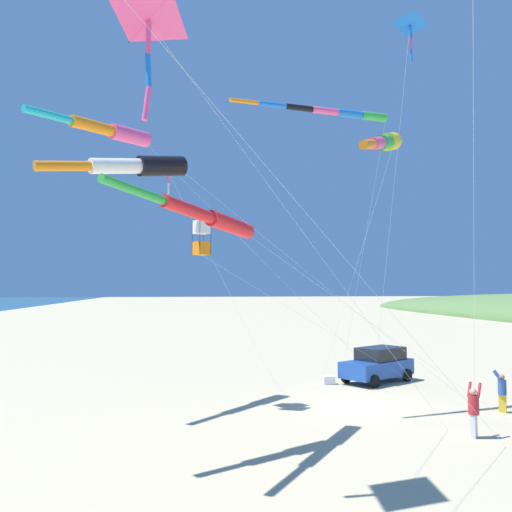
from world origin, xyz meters
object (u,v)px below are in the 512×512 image
object	(u,v)px
kite_delta_orange_high_right	(148,21)
kite_windsock_checkered_midright	(384,142)
kite_delta_white_trailing	(168,172)
kite_windsock_red_high_left	(334,112)
person_child_green_jacket	(474,408)
kite_delta_green_low_center	(409,29)
kite_windsock_black_fish_shape	(209,217)
kite_windsock_purple_drifting	(138,166)
cooler_box	(329,380)
kite_box_rainbow_low_near	(202,238)
kite_windsock_striped_overhead	(110,131)
parked_car	(378,364)
person_adult_flyer	(502,390)

from	to	relation	value
kite_delta_orange_high_right	kite_windsock_checkered_midright	bearing A→B (deg)	-153.77
kite_delta_white_trailing	kite_windsock_red_high_left	xyz separation A→B (m)	(-7.09, 1.24, 2.65)
person_child_green_jacket	kite_windsock_checkered_midright	world-z (taller)	kite_windsock_checkered_midright
kite_delta_white_trailing	kite_delta_green_low_center	size ratio (longest dim) A/B	0.71
kite_windsock_black_fish_shape	kite_windsock_purple_drifting	xyz separation A→B (m)	(2.33, 0.45, 1.52)
cooler_box	kite_box_rainbow_low_near	size ratio (longest dim) A/B	0.05
cooler_box	kite_windsock_striped_overhead	bearing A→B (deg)	15.00
kite_delta_green_low_center	cooler_box	bearing A→B (deg)	-90.88
cooler_box	kite_delta_orange_high_right	distance (m)	19.89
person_child_green_jacket	parked_car	bearing A→B (deg)	-95.60
person_adult_flyer	kite_windsock_checkered_midright	bearing A→B (deg)	17.94
kite_delta_white_trailing	kite_windsock_black_fish_shape	bearing A→B (deg)	104.27
person_adult_flyer	kite_box_rainbow_low_near	world-z (taller)	kite_box_rainbow_low_near
kite_delta_orange_high_right	kite_windsock_striped_overhead	bearing A→B (deg)	-78.71
kite_windsock_striped_overhead	kite_delta_orange_high_right	size ratio (longest dim) A/B	1.39
person_adult_flyer	kite_windsock_purple_drifting	xyz separation A→B (m)	(14.56, 2.79, 8.02)
kite_windsock_striped_overhead	cooler_box	bearing A→B (deg)	-165.00
kite_delta_orange_high_right	person_child_green_jacket	bearing A→B (deg)	-164.81
kite_delta_orange_high_right	kite_windsock_purple_drifting	distance (m)	4.48
person_adult_flyer	cooler_box	bearing A→B (deg)	-54.56
person_child_green_jacket	kite_delta_green_low_center	distance (m)	13.39
kite_windsock_red_high_left	parked_car	bearing A→B (deg)	-127.36
parked_car	kite_windsock_checkered_midright	size ratio (longest dim) A/B	0.37
kite_windsock_striped_overhead	kite_delta_white_trailing	xyz separation A→B (m)	(-2.60, 1.17, -2.05)
person_adult_flyer	kite_windsock_black_fish_shape	xyz separation A→B (m)	(12.23, 2.34, 6.50)
parked_car	kite_box_rainbow_low_near	xyz separation A→B (m)	(9.89, 4.05, 6.35)
kite_delta_white_trailing	kite_delta_orange_high_right	xyz separation A→B (m)	(0.57, 9.01, 1.93)
parked_car	kite_box_rainbow_low_near	world-z (taller)	kite_box_rainbow_low_near
kite_windsock_checkered_midright	kite_delta_white_trailing	bearing A→B (deg)	-32.09
cooler_box	kite_windsock_striped_overhead	distance (m)	16.59
kite_windsock_striped_overhead	person_child_green_jacket	bearing A→B (deg)	150.88
person_child_green_jacket	kite_windsock_red_high_left	size ratio (longest dim) A/B	0.14
kite_delta_white_trailing	kite_delta_orange_high_right	distance (m)	9.23
kite_windsock_striped_overhead	kite_delta_white_trailing	bearing A→B (deg)	155.71
person_adult_flyer	kite_windsock_striped_overhead	xyz separation A→B (m)	(16.20, -4.18, 11.25)
kite_delta_orange_high_right	kite_windsock_black_fish_shape	distance (m)	6.21
parked_car	person_child_green_jacket	bearing A→B (deg)	84.40
cooler_box	parked_car	bearing A→B (deg)	-175.60
parked_car	person_adult_flyer	xyz separation A→B (m)	(-2.22, 7.38, -0.03)
parked_car	kite_delta_orange_high_right	bearing A→B (deg)	48.24
person_adult_flyer	kite_delta_white_trailing	bearing A→B (deg)	-12.49
cooler_box	person_child_green_jacket	size ratio (longest dim) A/B	0.34
kite_delta_orange_high_right	kite_windsock_checkered_midright	world-z (taller)	kite_delta_orange_high_right
parked_car	kite_windsock_striped_overhead	world-z (taller)	kite_windsock_striped_overhead
kite_box_rainbow_low_near	kite_delta_white_trailing	bearing A→B (deg)	11.96
kite_delta_green_low_center	kite_windsock_red_high_left	size ratio (longest dim) A/B	1.12
person_child_green_jacket	kite_windsock_checkered_midright	bearing A→B (deg)	-24.30
kite_windsock_red_high_left	kite_box_rainbow_low_near	bearing A→B (deg)	-15.48
kite_delta_white_trailing	kite_windsock_black_fish_shape	distance (m)	6.14
kite_windsock_striped_overhead	kite_delta_white_trailing	distance (m)	3.52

